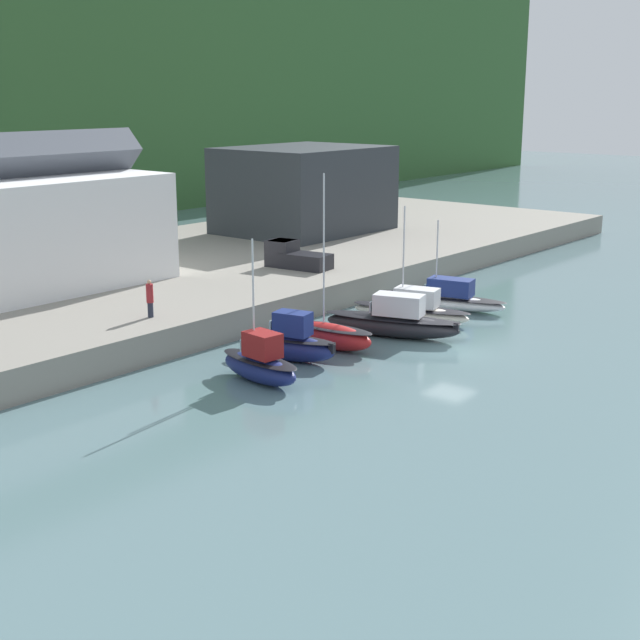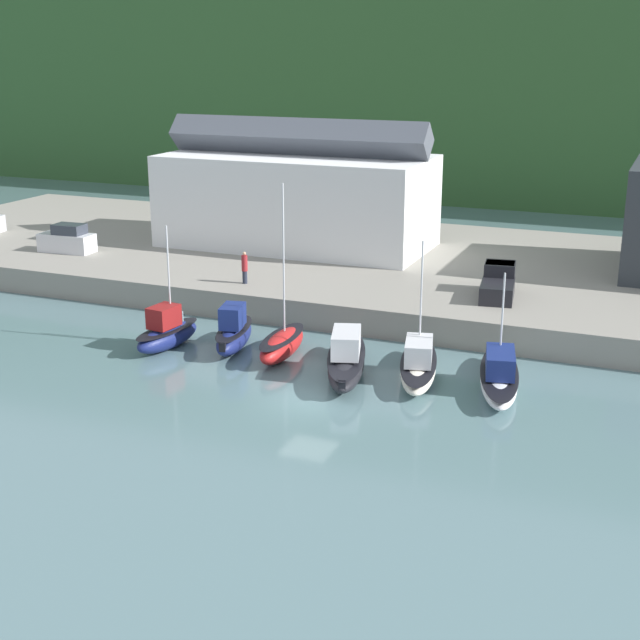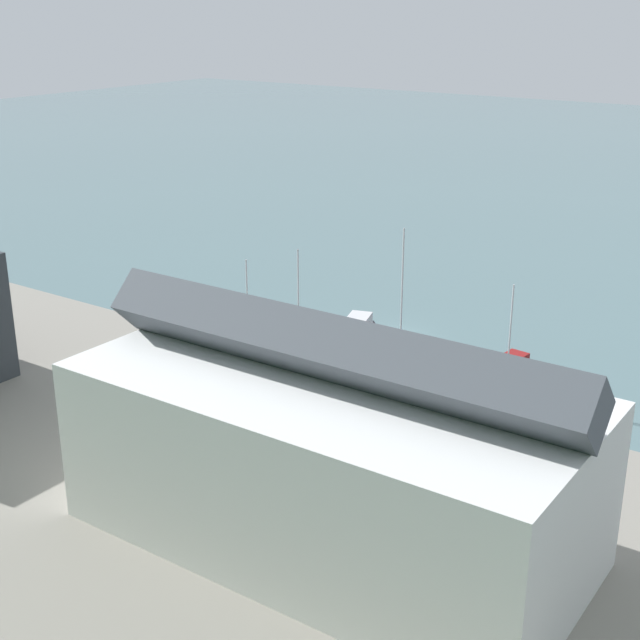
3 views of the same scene
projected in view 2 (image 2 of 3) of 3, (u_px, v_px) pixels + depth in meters
name	position (u px, v px, depth m)	size (l,w,h in m)	color
ground_plane	(309.00, 402.00, 44.01)	(320.00, 320.00, 0.00)	slate
hillside_backdrop	(580.00, 44.00, 123.46)	(240.00, 76.20, 34.13)	#335B2D
quay_promenade	(441.00, 272.00, 65.54)	(93.61, 27.98, 1.80)	gray
harbor_clubhouse	(297.00, 197.00, 69.27)	(20.93, 9.83, 9.87)	white
moored_boat_0	(167.00, 332.00, 51.59)	(2.28, 5.38, 7.18)	navy
moored_boat_1	(234.00, 333.00, 51.40)	(2.89, 5.79, 2.72)	navy
moored_boat_2	(282.00, 344.00, 50.10)	(2.10, 5.68, 9.80)	red
moored_boat_3	(346.00, 359.00, 47.31)	(4.43, 8.53, 2.59)	black
moored_boat_4	(418.00, 364.00, 47.02)	(3.74, 7.99, 7.28)	white
moored_boat_5	(499.00, 374.00, 45.62)	(3.77, 8.70, 5.93)	white
parked_car_0	(67.00, 240.00, 67.78)	(4.29, 2.03, 2.16)	silver
pickup_truck_0	(498.00, 283.00, 55.94)	(2.60, 4.95, 1.90)	black
person_on_quay	(245.00, 267.00, 58.69)	(0.40, 0.40, 2.14)	#232838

